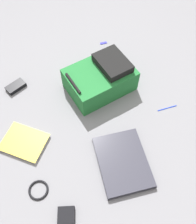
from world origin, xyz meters
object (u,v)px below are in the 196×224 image
(pen_black, at_px, (167,108))
(earbud_pouch, at_px, (66,215))
(backpack, at_px, (101,78))
(power_brick, at_px, (16,87))
(cable_coil, at_px, (38,190))
(book_manual, at_px, (24,142))
(laptop, at_px, (123,162))
(usb_stick, at_px, (103,43))

(pen_black, distance_m, earbud_pouch, 0.88)
(backpack, distance_m, power_brick, 0.57)
(cable_coil, relative_size, power_brick, 0.85)
(book_manual, height_order, cable_coil, book_manual)
(cable_coil, height_order, power_brick, power_brick)
(cable_coil, distance_m, power_brick, 0.72)
(cable_coil, bearing_deg, book_manual, -7.30)
(laptop, height_order, usb_stick, laptop)
(laptop, bearing_deg, backpack, -17.38)
(power_brick, height_order, pen_black, power_brick)
(laptop, distance_m, earbud_pouch, 0.41)
(backpack, relative_size, book_manual, 1.34)
(backpack, xyz_separation_m, cable_coil, (-0.43, 0.63, -0.08))
(usb_stick, bearing_deg, pen_black, -175.98)
(earbud_pouch, bearing_deg, backpack, -42.33)
(laptop, distance_m, book_manual, 0.58)
(backpack, relative_size, power_brick, 3.31)
(book_manual, distance_m, earbud_pouch, 0.48)
(usb_stick, bearing_deg, laptop, 155.78)
(pen_black, relative_size, earbud_pouch, 1.55)
(pen_black, xyz_separation_m, usb_stick, (0.71, 0.05, 0.00))
(book_manual, xyz_separation_m, power_brick, (0.41, -0.10, 0.00))
(laptop, xyz_separation_m, power_brick, (0.80, 0.33, -0.00))
(laptop, height_order, pen_black, laptop)
(book_manual, xyz_separation_m, earbud_pouch, (-0.48, -0.03, 0.00))
(pen_black, bearing_deg, power_brick, 50.55)
(cable_coil, height_order, usb_stick, cable_coil)
(pen_black, bearing_deg, backpack, 37.76)
(laptop, bearing_deg, cable_coil, 78.58)
(backpack, bearing_deg, book_manual, 102.75)
(laptop, relative_size, book_manual, 1.35)
(backpack, height_order, earbud_pouch, backpack)
(power_brick, xyz_separation_m, earbud_pouch, (-0.89, 0.07, -0.00))
(book_manual, distance_m, power_brick, 0.42)
(cable_coil, height_order, pen_black, cable_coil)
(power_brick, bearing_deg, usb_stick, -84.26)
(laptop, bearing_deg, book_manual, 47.96)
(laptop, bearing_deg, usb_stick, -24.22)
(book_manual, height_order, pen_black, book_manual)
(backpack, bearing_deg, power_brick, 60.78)
(cable_coil, xyz_separation_m, pen_black, (0.07, -0.91, -0.00))
(pen_black, bearing_deg, laptop, 110.31)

